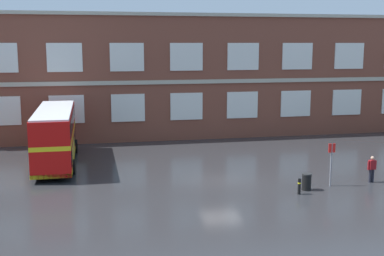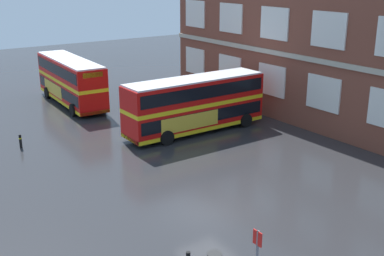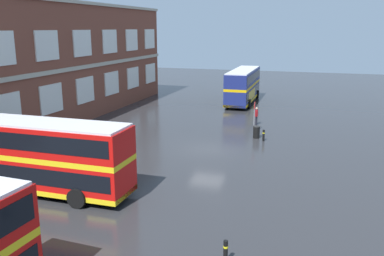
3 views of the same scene
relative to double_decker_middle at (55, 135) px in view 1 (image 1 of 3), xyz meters
The scene contains 7 objects.
ground_plane 11.98m from the double_decker_middle, 24.47° to the right, with size 120.00×120.00×0.00m, color #2B2B2D.
brick_terminal_building 16.08m from the double_decker_middle, 44.95° to the left, with size 47.55×8.19×11.45m.
double_decker_middle is the anchor object (origin of this frame).
waiting_passenger 22.04m from the double_decker_middle, 24.40° to the right, with size 0.64×0.27×1.70m.
bus_stand_flag 19.47m from the double_decker_middle, 28.72° to the right, with size 0.44×0.10×2.70m.
station_litter_bin 18.24m from the double_decker_middle, 32.90° to the right, with size 0.60×0.60×1.03m.
safety_bollard_west 18.00m from the double_decker_middle, 36.16° to the right, with size 0.19×0.19×0.95m.
Camera 1 is at (-8.04, -30.04, 8.76)m, focal length 46.50 mm.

